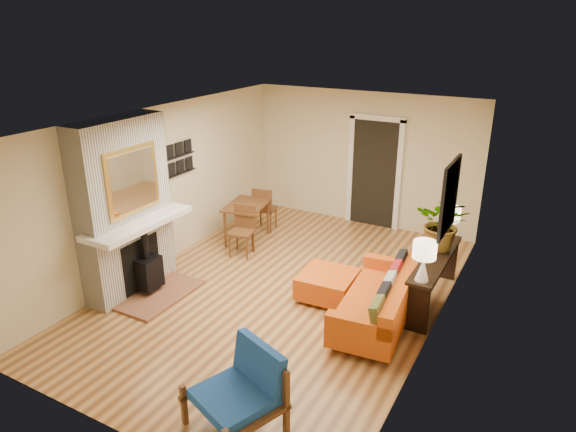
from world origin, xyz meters
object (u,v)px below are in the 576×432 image
at_px(houseplant, 444,223).
at_px(lamp_near, 424,256).
at_px(lamp_far, 449,220).
at_px(ottoman, 328,284).
at_px(dining_table, 250,212).
at_px(sofa, 382,301).
at_px(console_table, 435,267).
at_px(blue_chair, 243,386).

bearing_deg(houseplant, lamp_near, -89.47).
relative_size(lamp_near, lamp_far, 1.00).
relative_size(ottoman, dining_table, 0.49).
bearing_deg(sofa, houseplant, 68.66).
relative_size(sofa, console_table, 1.07).
xyz_separation_m(ottoman, lamp_far, (1.38, 1.27, 0.84)).
distance_m(dining_table, lamp_far, 3.53).
relative_size(sofa, ottoman, 2.43).
xyz_separation_m(dining_table, console_table, (3.49, -0.61, 0.01)).
distance_m(sofa, ottoman, 0.96).
relative_size(blue_chair, dining_table, 0.64).
bearing_deg(dining_table, lamp_far, 0.98).
bearing_deg(ottoman, lamp_far, 42.57).
xyz_separation_m(blue_chair, console_table, (1.07, 3.30, 0.11)).
xyz_separation_m(blue_chair, lamp_near, (1.07, 2.53, 0.60)).
relative_size(ottoman, console_table, 0.44).
distance_m(lamp_far, houseplant, 0.37).
height_order(lamp_near, houseplant, houseplant).
bearing_deg(sofa, ottoman, 164.10).
bearing_deg(console_table, blue_chair, -107.98).
distance_m(sofa, blue_chair, 2.51).
xyz_separation_m(dining_table, lamp_far, (3.49, 0.06, 0.49)).
distance_m(dining_table, console_table, 3.55).
height_order(sofa, blue_chair, blue_chair).
bearing_deg(sofa, blue_chair, -103.94).
bearing_deg(houseplant, blue_chair, -106.40).
height_order(dining_table, console_table, dining_table).
xyz_separation_m(console_table, lamp_far, (0.00, 0.67, 0.49)).
distance_m(lamp_near, houseplant, 1.07).
distance_m(ottoman, lamp_near, 1.62).
bearing_deg(dining_table, console_table, -9.91).
bearing_deg(ottoman, blue_chair, -83.39).
xyz_separation_m(sofa, blue_chair, (-0.60, -2.44, 0.13)).
height_order(blue_chair, lamp_far, lamp_far).
bearing_deg(ottoman, houseplant, 33.41).
distance_m(sofa, dining_table, 3.37).
bearing_deg(lamp_near, dining_table, 158.49).
distance_m(console_table, lamp_far, 0.83).
height_order(sofa, ottoman, sofa).
bearing_deg(console_table, houseplant, 91.88).
bearing_deg(sofa, dining_table, 154.06).
relative_size(sofa, blue_chair, 1.89).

